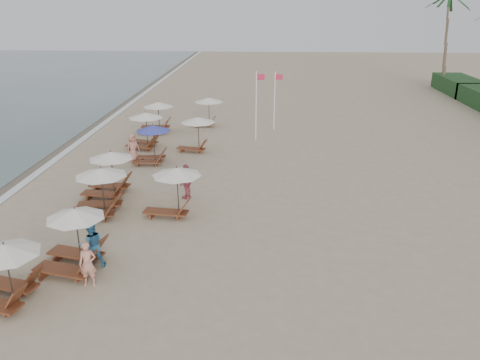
# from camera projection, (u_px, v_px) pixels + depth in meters

# --- Properties ---
(ground) EXTENTS (160.00, 160.00, 0.00)m
(ground) POSITION_uv_depth(u_px,v_px,m) (217.00, 269.00, 17.48)
(ground) COLOR tan
(ground) RESTS_ON ground
(wet_sand_band) EXTENTS (3.20, 140.00, 0.01)m
(wet_sand_band) POSITION_uv_depth(u_px,v_px,m) (17.00, 171.00, 27.47)
(wet_sand_band) COLOR #6B5E4C
(wet_sand_band) RESTS_ON ground
(foam_line) EXTENTS (0.50, 140.00, 0.02)m
(foam_line) POSITION_uv_depth(u_px,v_px,m) (39.00, 172.00, 27.40)
(foam_line) COLOR white
(foam_line) RESTS_ON ground
(lounger_station_0) EXTENTS (2.60, 2.25, 2.07)m
(lounger_station_0) POSITION_uv_depth(u_px,v_px,m) (2.00, 273.00, 15.25)
(lounger_station_0) COLOR brown
(lounger_station_0) RESTS_ON ground
(lounger_station_1) EXTENTS (2.65, 2.43, 2.37)m
(lounger_station_1) POSITION_uv_depth(u_px,v_px,m) (71.00, 243.00, 17.16)
(lounger_station_1) COLOR brown
(lounger_station_1) RESTS_ON ground
(lounger_station_2) EXTENTS (2.71, 2.32, 2.22)m
(lounger_station_2) POSITION_uv_depth(u_px,v_px,m) (97.00, 192.00, 21.57)
(lounger_station_2) COLOR brown
(lounger_station_2) RESTS_ON ground
(lounger_station_3) EXTENTS (2.64, 2.17, 2.25)m
(lounger_station_3) POSITION_uv_depth(u_px,v_px,m) (107.00, 175.00, 23.82)
(lounger_station_3) COLOR brown
(lounger_station_3) RESTS_ON ground
(lounger_station_4) EXTENTS (2.37, 2.08, 2.33)m
(lounger_station_4) POSITION_uv_depth(u_px,v_px,m) (151.00, 144.00, 28.47)
(lounger_station_4) COLOR brown
(lounger_station_4) RESTS_ON ground
(lounger_station_5) EXTENTS (2.61, 2.41, 2.38)m
(lounger_station_5) POSITION_uv_depth(u_px,v_px,m) (143.00, 130.00, 31.50)
(lounger_station_5) COLOR brown
(lounger_station_5) RESTS_ON ground
(lounger_station_6) EXTENTS (2.72, 2.24, 2.26)m
(lounger_station_6) POSITION_uv_depth(u_px,v_px,m) (155.00, 118.00, 35.32)
(lounger_station_6) COLOR brown
(lounger_station_6) RESTS_ON ground
(inland_station_0) EXTENTS (2.74, 2.24, 2.22)m
(inland_station_0) POSITION_uv_depth(u_px,v_px,m) (172.00, 188.00, 21.36)
(inland_station_0) COLOR brown
(inland_station_0) RESTS_ON ground
(inland_station_1) EXTENTS (2.62, 2.24, 2.22)m
(inland_station_1) POSITION_uv_depth(u_px,v_px,m) (195.00, 130.00, 30.67)
(inland_station_1) COLOR brown
(inland_station_1) RESTS_ON ground
(inland_station_2) EXTENTS (2.54, 2.24, 2.22)m
(inland_station_2) POSITION_uv_depth(u_px,v_px,m) (207.00, 108.00, 36.87)
(inland_station_2) COLOR brown
(inland_station_2) RESTS_ON ground
(beachgoer_near) EXTENTS (0.62, 0.44, 1.62)m
(beachgoer_near) POSITION_uv_depth(u_px,v_px,m) (88.00, 264.00, 16.23)
(beachgoer_near) COLOR tan
(beachgoer_near) RESTS_ON ground
(beachgoer_mid_a) EXTENTS (1.10, 1.01, 1.82)m
(beachgoer_mid_a) POSITION_uv_depth(u_px,v_px,m) (92.00, 245.00, 17.29)
(beachgoer_mid_a) COLOR teal
(beachgoer_mid_a) RESTS_ON ground
(beachgoer_far_a) EXTENTS (0.82, 1.12, 1.76)m
(beachgoer_far_a) POSITION_uv_depth(u_px,v_px,m) (187.00, 181.00, 23.46)
(beachgoer_far_a) COLOR #AC4552
(beachgoer_far_a) RESTS_ON ground
(beachgoer_far_b) EXTENTS (0.94, 0.96, 1.67)m
(beachgoer_far_b) POSITION_uv_depth(u_px,v_px,m) (133.00, 147.00, 29.05)
(beachgoer_far_b) COLOR tan
(beachgoer_far_b) RESTS_ON ground
(flag_pole_near) EXTENTS (0.59, 0.08, 4.76)m
(flag_pole_near) POSITION_uv_depth(u_px,v_px,m) (257.00, 103.00, 32.87)
(flag_pole_near) COLOR silver
(flag_pole_near) RESTS_ON ground
(flag_pole_far) EXTENTS (0.60, 0.08, 4.32)m
(flag_pole_far) POSITION_uv_depth(u_px,v_px,m) (275.00, 98.00, 35.77)
(flag_pole_far) COLOR silver
(flag_pole_far) RESTS_ON ground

